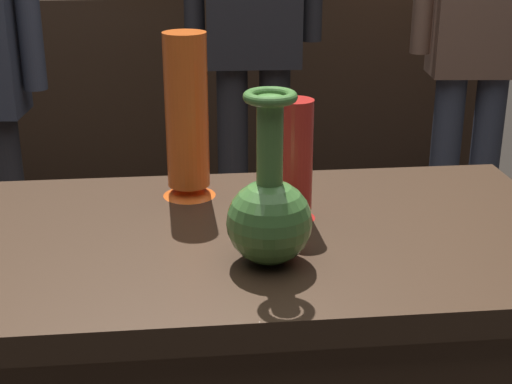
% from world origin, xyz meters
% --- Properties ---
extents(back_display_shelf, '(2.60, 0.40, 0.99)m').
position_xyz_m(back_display_shelf, '(0.00, 2.20, 0.49)').
color(back_display_shelf, '#382619').
rests_on(back_display_shelf, ground_plane).
extents(vase_centerpiece, '(0.14, 0.14, 0.29)m').
position_xyz_m(vase_centerpiece, '(0.03, -0.12, 0.89)').
color(vase_centerpiece, '#477A38').
rests_on(vase_centerpiece, display_plinth).
extents(vase_tall_behind, '(0.08, 0.08, 0.23)m').
position_xyz_m(vase_tall_behind, '(0.10, 0.06, 0.91)').
color(vase_tall_behind, red).
rests_on(vase_tall_behind, display_plinth).
extents(vase_left_accent, '(0.11, 0.11, 0.33)m').
position_xyz_m(vase_left_accent, '(-0.09, 0.20, 0.96)').
color(vase_left_accent, '#E55B1E').
rests_on(vase_left_accent, display_plinth).
extents(visitor_near_right, '(0.47, 0.21, 1.59)m').
position_xyz_m(visitor_near_right, '(0.95, 1.33, 0.94)').
color(visitor_near_right, '#333847').
rests_on(visitor_near_right, ground_plane).
extents(visitor_center_back, '(0.47, 0.19, 1.69)m').
position_xyz_m(visitor_center_back, '(0.16, 1.34, 1.00)').
color(visitor_center_back, '#232328').
rests_on(visitor_center_back, ground_plane).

